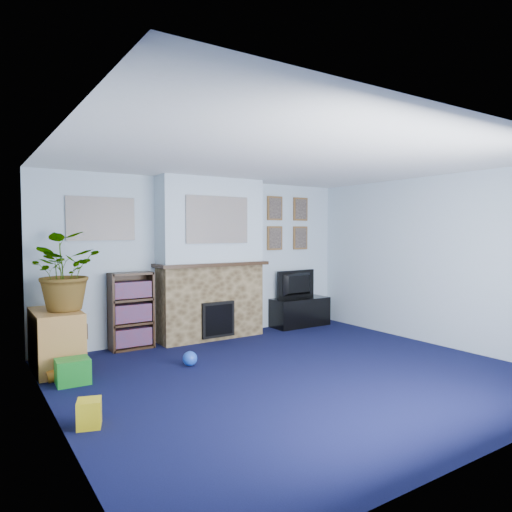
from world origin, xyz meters
TOP-DOWN VIEW (x-y plane):
  - floor at (0.00, 0.00)m, footprint 5.00×4.50m
  - ceiling at (0.00, 0.00)m, footprint 5.00×4.50m
  - wall_back at (0.00, 2.25)m, footprint 5.00×0.04m
  - wall_front at (0.00, -2.25)m, footprint 5.00×0.04m
  - wall_left at (-2.50, 0.00)m, footprint 0.04×4.50m
  - wall_right at (2.50, 0.00)m, footprint 0.04×4.50m
  - chimney_breast at (0.00, 2.05)m, footprint 1.72×0.50m
  - collage_main at (0.00, 1.84)m, footprint 1.00×0.03m
  - collage_left at (-1.55, 2.23)m, footprint 0.90×0.03m
  - portrait_tl at (1.30, 2.23)m, footprint 0.30×0.03m
  - portrait_tr at (1.85, 2.23)m, footprint 0.30×0.03m
  - portrait_bl at (1.30, 2.23)m, footprint 0.30×0.03m
  - portrait_br at (1.85, 2.23)m, footprint 0.30×0.03m
  - tv_stand at (1.69, 2.03)m, footprint 1.01×0.43m
  - television at (1.69, 2.05)m, footprint 0.82×0.17m
  - bookshelf at (-1.20, 2.11)m, footprint 0.58×0.28m
  - sideboard at (-2.24, 1.65)m, footprint 0.50×0.89m
  - potted_plant at (-2.19, 1.60)m, footprint 1.07×1.08m
  - mantel_clock at (-0.10, 2.00)m, footprint 0.10×0.06m
  - mantel_candle at (0.32, 2.00)m, footprint 0.05×0.05m
  - mantel_teddy at (-0.62, 2.00)m, footprint 0.12×0.12m
  - mantel_can at (0.74, 2.00)m, footprint 0.05×0.05m
  - green_crate at (-2.19, 1.00)m, footprint 0.34×0.28m
  - toy_ball at (-0.88, 0.92)m, footprint 0.18×0.18m
  - toy_block at (-2.30, -0.20)m, footprint 0.23×0.23m
  - toy_tube at (-2.27, 1.20)m, footprint 0.30×0.13m

SIDE VIEW (x-z plane):
  - floor at x=0.00m, z-range -0.01..0.01m
  - toy_tube at x=-2.27m, z-range -0.02..0.16m
  - toy_ball at x=-0.88m, z-range 0.00..0.18m
  - toy_block at x=-2.30m, z-range 0.00..0.22m
  - green_crate at x=-2.19m, z-range 0.01..0.27m
  - tv_stand at x=1.69m, z-range -0.01..0.46m
  - sideboard at x=-2.24m, z-range 0.00..0.70m
  - bookshelf at x=-1.20m, z-range -0.02..1.03m
  - television at x=1.69m, z-range 0.48..0.95m
  - potted_plant at x=-2.19m, z-range 0.69..1.61m
  - chimney_breast at x=0.00m, z-range -0.02..2.38m
  - wall_back at x=0.00m, z-range 0.00..2.40m
  - wall_front at x=0.00m, z-range 0.00..2.40m
  - wall_left at x=-2.50m, z-range 0.00..2.40m
  - wall_right at x=2.50m, z-range 0.00..2.40m
  - mantel_can at x=0.74m, z-range 1.16..1.26m
  - mantel_teddy at x=-0.62m, z-range 1.15..1.28m
  - mantel_clock at x=-0.10m, z-range 1.15..1.29m
  - mantel_candle at x=0.32m, z-range 1.15..1.31m
  - portrait_bl at x=1.30m, z-range 1.30..1.70m
  - portrait_br at x=1.85m, z-range 1.30..1.70m
  - collage_left at x=-1.55m, z-range 1.49..2.07m
  - collage_main at x=0.00m, z-range 1.44..2.12m
  - portrait_tl at x=1.30m, z-range 1.80..2.20m
  - portrait_tr at x=1.85m, z-range 1.80..2.20m
  - ceiling at x=0.00m, z-range 2.40..2.40m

